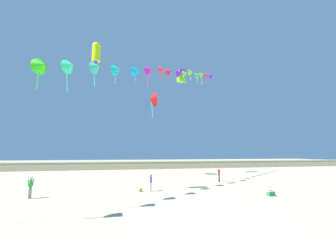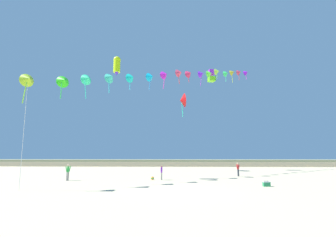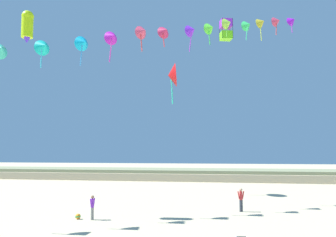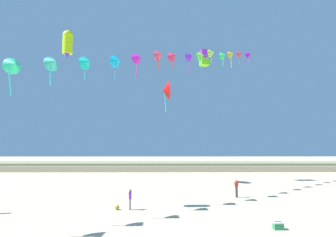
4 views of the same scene
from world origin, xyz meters
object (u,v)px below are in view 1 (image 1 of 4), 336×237
at_px(person_mid_center, 31,186).
at_px(large_kite_mid_trail, 96,53).
at_px(person_near_right, 151,181).
at_px(beach_ball, 140,190).
at_px(large_kite_high_solo, 152,100).
at_px(large_kite_low_lead, 181,76).
at_px(beach_cooler, 271,193).
at_px(person_near_left, 219,174).

bearing_deg(person_mid_center, large_kite_mid_trail, 22.73).
relative_size(person_near_right, person_mid_center, 0.91).
distance_m(large_kite_mid_trail, beach_ball, 14.41).
distance_m(large_kite_mid_trail, large_kite_high_solo, 16.69).
relative_size(large_kite_mid_trail, beach_ball, 6.83).
xyz_separation_m(large_kite_low_lead, beach_cooler, (0.86, -22.20, -18.04)).
distance_m(large_kite_low_lead, large_kite_mid_trail, 22.29).
bearing_deg(large_kite_mid_trail, beach_ball, -9.05).
distance_m(person_near_right, person_mid_center, 10.13).
height_order(large_kite_mid_trail, large_kite_high_solo, large_kite_mid_trail).
xyz_separation_m(large_kite_high_solo, beach_cooler, (6.74, -20.08, -12.57)).
xyz_separation_m(large_kite_mid_trail, large_kite_high_solo, (8.45, 14.36, -1.01)).
bearing_deg(large_kite_low_lead, beach_cooler, -87.77).
height_order(person_near_right, large_kite_mid_trail, large_kite_mid_trail).
xyz_separation_m(beach_cooler, beach_ball, (-10.50, 4.97, -0.03)).
bearing_deg(person_near_left, person_near_right, -152.90).
bearing_deg(beach_cooler, person_mid_center, 168.77).
xyz_separation_m(person_near_left, large_kite_mid_trail, (-15.40, -4.20, 12.79)).
height_order(person_near_left, large_kite_mid_trail, large_kite_mid_trail).
bearing_deg(large_kite_high_solo, person_mid_center, -128.38).
bearing_deg(large_kite_mid_trail, large_kite_high_solo, 59.52).
bearing_deg(large_kite_high_solo, beach_cooler, -71.45).
height_order(person_near_left, person_near_right, person_near_left).
bearing_deg(person_near_right, large_kite_low_lead, 63.41).
height_order(person_mid_center, beach_ball, person_mid_center).
height_order(person_mid_center, large_kite_mid_trail, large_kite_mid_trail).
bearing_deg(beach_ball, large_kite_high_solo, 76.02).
relative_size(large_kite_high_solo, beach_cooler, 7.84).
relative_size(person_mid_center, large_kite_mid_trail, 0.70).
height_order(person_near_right, large_kite_high_solo, large_kite_high_solo).
xyz_separation_m(person_near_right, beach_cooler, (9.50, -4.95, -0.70)).
xyz_separation_m(person_near_right, large_kite_low_lead, (8.63, 17.25, 17.34)).
height_order(large_kite_low_lead, beach_cooler, large_kite_low_lead).
relative_size(person_near_left, person_mid_center, 1.00).
xyz_separation_m(person_near_right, beach_ball, (-1.00, 0.02, -0.73)).
height_order(large_kite_mid_trail, beach_cooler, large_kite_mid_trail).
xyz_separation_m(large_kite_mid_trail, beach_cooler, (15.19, -5.72, -13.58)).
bearing_deg(beach_cooler, large_kite_low_lead, 92.23).
relative_size(person_near_left, beach_ball, 4.76).
bearing_deg(person_mid_center, beach_ball, 6.83).
relative_size(person_mid_center, beach_cooler, 3.00).
bearing_deg(large_kite_low_lead, beach_ball, -119.22).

